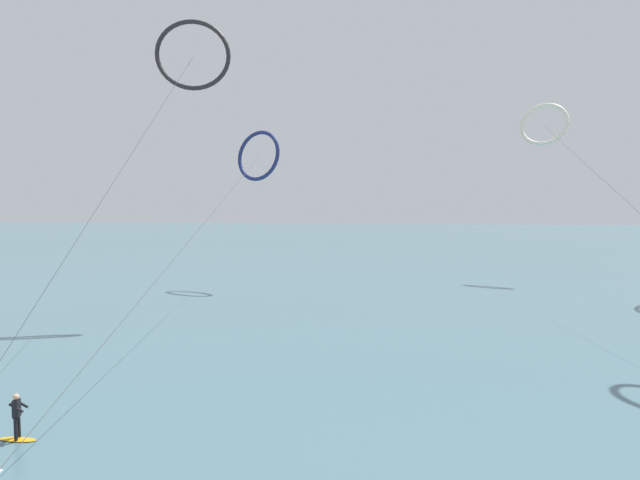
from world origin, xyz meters
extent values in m
cube|color=#476B75|center=(0.00, 105.04, 0.04)|extent=(400.00, 200.00, 0.08)
ellipsoid|color=orange|center=(-10.15, 13.88, 0.11)|extent=(1.40, 0.40, 0.06)
cylinder|color=black|center=(-10.19, 14.02, 0.54)|extent=(0.12, 0.12, 0.80)
cylinder|color=black|center=(-10.11, 13.75, 0.54)|extent=(0.12, 0.12, 0.80)
cube|color=black|center=(-10.15, 13.88, 1.25)|extent=(0.28, 0.36, 0.62)
sphere|color=tan|center=(-10.15, 13.88, 1.67)|extent=(0.22, 0.22, 0.22)
cylinder|color=black|center=(-10.21, 14.21, 1.30)|extent=(0.51, 0.22, 0.39)
cylinder|color=black|center=(-10.09, 13.79, 1.30)|extent=(0.51, 0.22, 0.39)
torus|color=black|center=(-11.36, 35.56, 19.44)|extent=(5.65, 2.78, 5.46)
cylinder|color=#3F3F3F|center=(-12.90, 26.18, 9.64)|extent=(3.11, 18.78, 19.30)
torus|color=navy|center=(-9.87, 49.51, 13.22)|extent=(5.25, 3.34, 5.15)
cylinder|color=#3F3F3F|center=(-9.25, 29.50, 6.52)|extent=(1.28, 40.03, 13.05)
torus|color=silver|center=(20.01, 58.49, 17.10)|extent=(5.62, 4.26, 4.95)
cylinder|color=#3F3F3F|center=(18.75, 34.04, 8.45)|extent=(2.53, 48.90, 16.91)
camera|label=1|loc=(2.86, -3.16, 8.59)|focal=29.93mm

